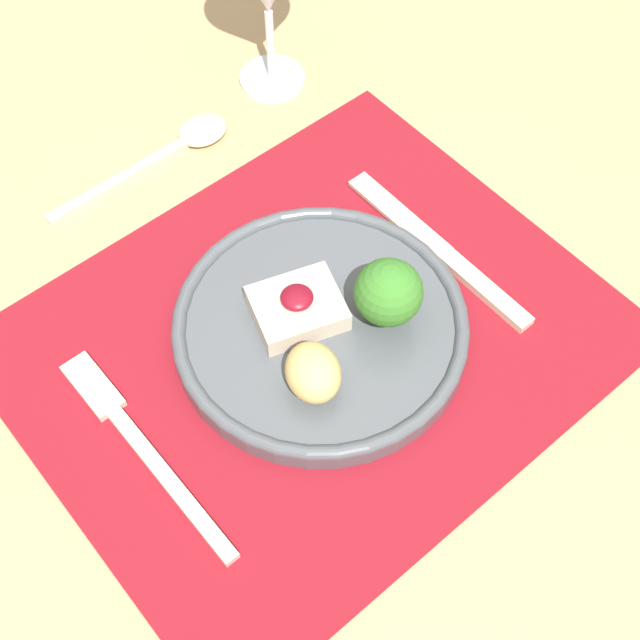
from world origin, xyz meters
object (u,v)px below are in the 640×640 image
at_px(dinner_plate, 324,324).
at_px(fork, 135,439).
at_px(spoon, 181,143).
at_px(knife, 449,258).

xyz_separation_m(dinner_plate, fork, (-0.17, 0.02, -0.01)).
bearing_deg(spoon, knife, -72.83).
relative_size(fork, knife, 1.00).
bearing_deg(spoon, dinner_plate, -101.00).
height_order(knife, spoon, spoon).
xyz_separation_m(fork, spoon, (0.21, 0.23, -0.00)).
bearing_deg(dinner_plate, fork, 173.36).
bearing_deg(knife, dinner_plate, 172.96).
bearing_deg(dinner_plate, knife, -4.92).
relative_size(fork, spoon, 1.09).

